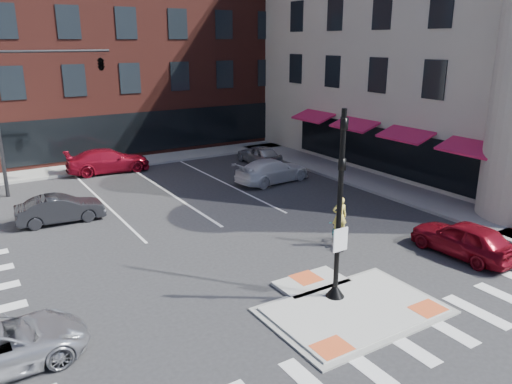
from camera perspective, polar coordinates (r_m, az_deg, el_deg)
ground at (r=16.28m, az=9.92°, el=-12.57°), size 120.00×120.00×0.00m
refuge_island at (r=16.10m, az=10.55°, el=-12.78°), size 5.40×4.65×0.13m
sidewalk_e at (r=29.96m, az=12.72°, el=1.31°), size 3.00×24.00×0.15m
sidewalk_n at (r=35.66m, az=-10.33°, el=3.95°), size 26.00×3.00×0.15m
building_n at (r=44.22m, az=-15.96°, el=16.18°), size 24.40×18.40×15.50m
building_e at (r=38.14m, az=23.96°, el=15.74°), size 21.90×23.90×17.70m
building_far_right at (r=67.06m, az=-16.34°, el=14.68°), size 12.00×12.00×12.00m
signal_pole at (r=15.54m, az=9.39°, el=-4.40°), size 0.60×0.60×5.98m
mast_arm_signal at (r=29.10m, az=-20.08°, el=12.55°), size 6.10×2.24×8.00m
red_sedan at (r=20.72m, az=22.66°, el=-4.92°), size 1.84×4.16×1.39m
white_pickup at (r=29.00m, az=1.88°, el=2.45°), size 4.88×2.45×1.36m
bg_car_dark at (r=24.28m, az=-21.46°, el=-1.81°), size 3.90×1.61×1.26m
bg_car_silver at (r=33.30m, az=0.36°, el=4.31°), size 1.62×3.83×1.29m
bg_car_red at (r=32.54m, az=-16.55°, el=3.45°), size 5.21×2.49×1.47m
cyclist at (r=20.30m, az=9.45°, el=-4.23°), size 1.16×1.70×2.07m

